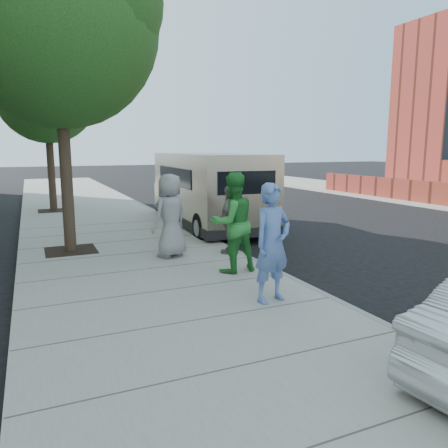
# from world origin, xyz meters

# --- Properties ---
(ground) EXTENTS (120.00, 120.00, 0.00)m
(ground) POSITION_xyz_m (0.00, 0.00, 0.00)
(ground) COLOR black
(ground) RESTS_ON ground
(sidewalk) EXTENTS (5.00, 60.00, 0.15)m
(sidewalk) POSITION_xyz_m (-1.00, 0.00, 0.07)
(sidewalk) COLOR gray
(sidewalk) RESTS_ON ground
(curb_face) EXTENTS (0.12, 60.00, 0.16)m
(curb_face) POSITION_xyz_m (1.44, 0.00, 0.07)
(curb_face) COLOR gray
(curb_face) RESTS_ON ground
(tree_near) EXTENTS (4.62, 4.60, 7.53)m
(tree_near) POSITION_xyz_m (-2.25, 2.40, 5.55)
(tree_near) COLOR black
(tree_near) RESTS_ON sidewalk
(tree_far) EXTENTS (3.92, 3.80, 6.49)m
(tree_far) POSITION_xyz_m (-2.25, 10.00, 4.88)
(tree_far) COLOR black
(tree_far) RESTS_ON sidewalk
(parking_meter) EXTENTS (0.28, 0.10, 1.34)m
(parking_meter) POSITION_xyz_m (1.17, -1.47, 1.12)
(parking_meter) COLOR gray
(parking_meter) RESTS_ON sidewalk
(van) EXTENTS (2.50, 6.73, 2.46)m
(van) POSITION_xyz_m (2.31, 4.77, 1.30)
(van) COLOR tan
(van) RESTS_ON ground
(person_officer) EXTENTS (0.79, 0.60, 1.95)m
(person_officer) POSITION_xyz_m (0.42, -2.72, 1.13)
(person_officer) COLOR #5A7BBF
(person_officer) RESTS_ON sidewalk
(person_green_shirt) EXTENTS (1.06, 0.87, 2.02)m
(person_green_shirt) POSITION_xyz_m (0.57, -0.88, 1.16)
(person_green_shirt) COLOR green
(person_green_shirt) RESTS_ON sidewalk
(person_gray_shirt) EXTENTS (1.12, 0.97, 1.92)m
(person_gray_shirt) POSITION_xyz_m (-0.21, 0.83, 1.11)
(person_gray_shirt) COLOR gray
(person_gray_shirt) RESTS_ON sidewalk
(person_striped_polo) EXTENTS (1.01, 0.90, 1.64)m
(person_striped_polo) POSITION_xyz_m (1.20, 0.57, 0.97)
(person_striped_polo) COLOR gray
(person_striped_polo) RESTS_ON sidewalk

